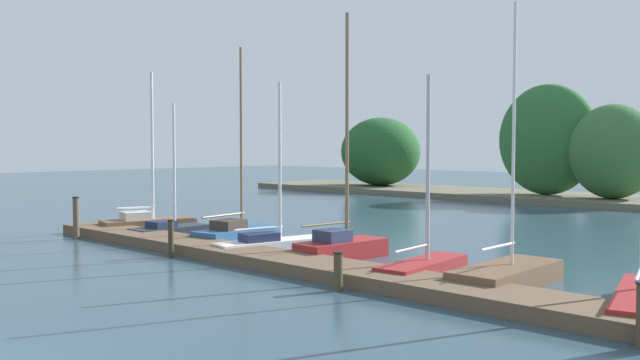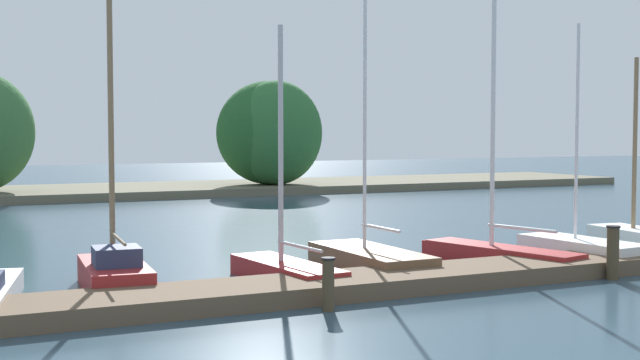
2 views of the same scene
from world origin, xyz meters
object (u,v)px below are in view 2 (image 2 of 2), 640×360
object	(u,v)px
sailboat_4	(114,267)
sailboat_8	(578,248)
sailboat_7	(495,250)
sailboat_6	(367,257)
mooring_piling_3	(613,252)
mooring_piling_2	(328,284)
sailboat_5	(283,267)
sailboat_9	(635,236)

from	to	relation	value
sailboat_4	sailboat_8	xyz separation A→B (m)	(11.10, -1.07, -0.15)
sailboat_4	sailboat_7	bearing A→B (deg)	-88.68
sailboat_7	sailboat_8	size ratio (longest dim) A/B	1.12
sailboat_6	sailboat_8	distance (m)	5.48
sailboat_4	sailboat_8	distance (m)	11.16
mooring_piling_3	sailboat_8	bearing A→B (deg)	63.23
sailboat_8	mooring_piling_2	distance (m)	8.48
sailboat_5	sailboat_6	world-z (taller)	sailboat_6
sailboat_7	sailboat_8	distance (m)	2.18
sailboat_6	sailboat_8	xyz separation A→B (m)	(5.40, -0.93, -0.00)
sailboat_5	mooring_piling_2	size ratio (longest dim) A/B	5.67
sailboat_4	sailboat_5	distance (m)	3.49
sailboat_6	mooring_piling_2	size ratio (longest dim) A/B	7.42
sailboat_8	mooring_piling_3	bearing A→B (deg)	148.05
sailboat_7	sailboat_8	world-z (taller)	sailboat_7
sailboat_6	sailboat_7	distance (m)	3.31
sailboat_8	sailboat_9	bearing A→B (deg)	-76.00
mooring_piling_3	sailboat_7	bearing A→B (deg)	108.59
sailboat_5	sailboat_9	xyz separation A→B (m)	(10.64, 0.52, 0.04)
sailboat_7	sailboat_9	world-z (taller)	sailboat_7
sailboat_6	sailboat_9	size ratio (longest dim) A/B	1.37
sailboat_6	mooring_piling_3	xyz separation A→B (m)	(4.23, -3.27, 0.27)
sailboat_4	sailboat_7	distance (m)	9.00
sailboat_7	mooring_piling_2	distance (m)	6.69
sailboat_5	sailboat_6	size ratio (longest dim) A/B	0.76
mooring_piling_3	sailboat_5	bearing A→B (deg)	156.28
mooring_piling_2	sailboat_8	bearing A→B (deg)	17.34
sailboat_4	sailboat_6	xyz separation A→B (m)	(5.70, -0.13, -0.15)
sailboat_9	sailboat_4	bearing A→B (deg)	96.77
sailboat_7	mooring_piling_2	world-z (taller)	sailboat_7
sailboat_5	sailboat_8	xyz separation A→B (m)	(7.66, -0.51, 0.00)
sailboat_7	mooring_piling_2	size ratio (longest dim) A/B	6.84
sailboat_5	sailboat_6	xyz separation A→B (m)	(2.25, 0.42, 0.00)
mooring_piling_2	sailboat_6	bearing A→B (deg)	52.18
sailboat_5	sailboat_9	world-z (taller)	sailboat_5
sailboat_9	mooring_piling_2	distance (m)	11.63
sailboat_4	mooring_piling_3	distance (m)	10.49
sailboat_4	sailboat_8	bearing A→B (deg)	-90.48
sailboat_8	mooring_piling_2	xyz separation A→B (m)	(-8.09, -2.53, 0.17)
sailboat_4	mooring_piling_3	bearing A→B (deg)	-103.91
sailboat_6	sailboat_7	xyz separation A→B (m)	(3.28, -0.45, 0.03)
sailboat_4	sailboat_7	world-z (taller)	sailboat_4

